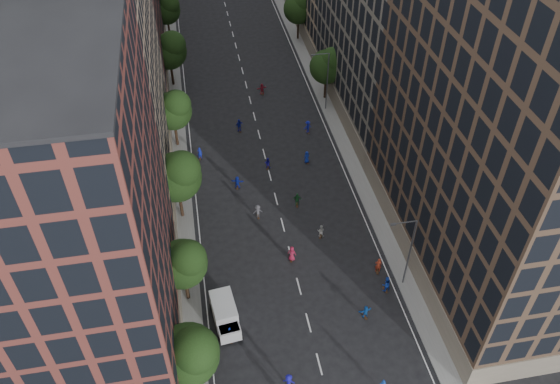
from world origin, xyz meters
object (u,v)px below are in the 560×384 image
Objects in this scene: streetlamp_near at (408,249)px; streetlamp_far at (326,78)px; cargo_van at (225,315)px; skater_2 at (386,284)px.

streetlamp_near is 33.00m from streetlamp_far.
streetlamp_near and streetlamp_far have the same top height.
skater_2 is at bearing -2.90° from cargo_van.
cargo_van is 2.63× the size of skater_2.
streetlamp_near is 4.75× the size of skater_2.
streetlamp_far is 39.28m from cargo_van.
cargo_van is (-18.18, -1.61, -3.82)m from streetlamp_near.
streetlamp_far reaches higher than cargo_van.
skater_2 is (-1.87, -33.58, -4.21)m from streetlamp_far.
streetlamp_near is 4.65m from skater_2.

